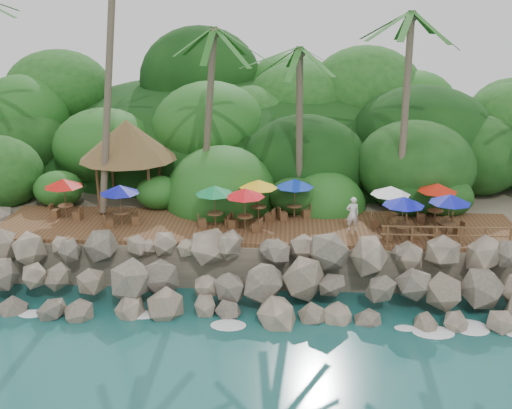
{
  "coord_description": "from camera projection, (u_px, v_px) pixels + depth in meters",
  "views": [
    {
      "loc": [
        1.62,
        -22.48,
        12.72
      ],
      "look_at": [
        0.0,
        6.0,
        3.4
      ],
      "focal_mm": 42.46,
      "sensor_mm": 36.0,
      "label": 1
    }
  ],
  "objects": [
    {
      "name": "dining_clusters",
      "position": [
        286.0,
        193.0,
        29.66
      ],
      "size": [
        20.98,
        4.7,
        2.13
      ],
      "color": "brown",
      "rests_on": "terrace"
    },
    {
      "name": "jungle_foliage",
      "position": [
        264.0,
        211.0,
        39.61
      ],
      "size": [
        44.0,
        16.0,
        12.0
      ],
      "primitive_type": null,
      "color": "#143811",
      "rests_on": "ground"
    },
    {
      "name": "palapa",
      "position": [
        127.0,
        140.0,
        33.24
      ],
      "size": [
        5.41,
        5.41,
        4.6
      ],
      "color": "brown",
      "rests_on": "ground"
    },
    {
      "name": "seawall",
      "position": [
        251.0,
        280.0,
        26.92
      ],
      "size": [
        29.0,
        4.0,
        2.3
      ],
      "primitive_type": null,
      "color": "gray",
      "rests_on": "ground"
    },
    {
      "name": "foam_line",
      "position": [
        248.0,
        322.0,
        25.65
      ],
      "size": [
        25.2,
        0.8,
        0.06
      ],
      "color": "white",
      "rests_on": "ground"
    },
    {
      "name": "terrace",
      "position": [
        256.0,
        227.0,
        30.39
      ],
      "size": [
        26.0,
        5.0,
        0.2
      ],
      "primitive_type": "cube",
      "color": "brown",
      "rests_on": "land_base"
    },
    {
      "name": "railing",
      "position": [
        461.0,
        235.0,
        27.43
      ],
      "size": [
        7.2,
        0.1,
        1.0
      ],
      "color": "brown",
      "rests_on": "terrace"
    },
    {
      "name": "waiter",
      "position": [
        352.0,
        214.0,
        29.41
      ],
      "size": [
        0.66,
        0.46,
        1.71
      ],
      "primitive_type": "imported",
      "rotation": [
        0.0,
        0.0,
        3.23
      ],
      "color": "silver",
      "rests_on": "terrace"
    },
    {
      "name": "ground",
      "position": [
        248.0,
        326.0,
        25.38
      ],
      "size": [
        140.0,
        140.0,
        0.0
      ],
      "primitive_type": "plane",
      "color": "#19514F",
      "rests_on": "ground"
    },
    {
      "name": "jungle_hill",
      "position": [
        269.0,
        177.0,
        47.68
      ],
      "size": [
        44.8,
        28.0,
        15.4
      ],
      "primitive_type": "ellipsoid",
      "color": "#143811",
      "rests_on": "ground"
    },
    {
      "name": "land_base",
      "position": [
        265.0,
        191.0,
        40.23
      ],
      "size": [
        32.0,
        25.2,
        2.1
      ],
      "primitive_type": "cube",
      "color": "gray",
      "rests_on": "ground"
    },
    {
      "name": "palms",
      "position": [
        259.0,
        10.0,
        29.82
      ],
      "size": [
        37.04,
        6.91,
        15.14
      ],
      "color": "brown",
      "rests_on": "ground"
    }
  ]
}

